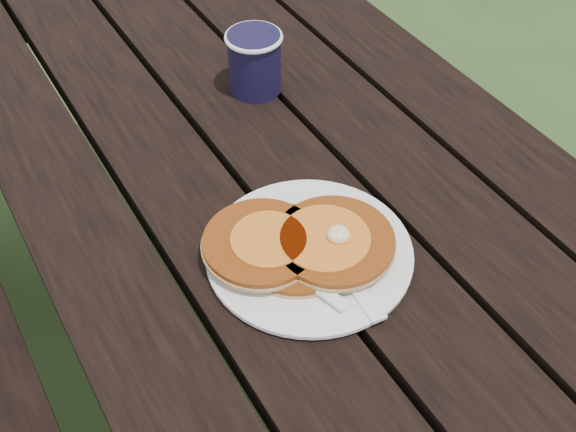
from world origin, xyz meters
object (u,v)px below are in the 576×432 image
plate (309,254)px  pancake_stack (300,244)px  coffee_cup (254,59)px  picnic_table (261,284)px

plate → pancake_stack: pancake_stack is taller
plate → coffee_cup: size_ratio=2.56×
picnic_table → plate: 0.47m
coffee_cup → plate: bearing=-108.3°
picnic_table → coffee_cup: coffee_cup is taller
picnic_table → plate: bearing=-103.9°
picnic_table → pancake_stack: 0.49m
picnic_table → plate: size_ratio=6.94×
plate → pancake_stack: (-0.01, 0.01, 0.02)m
plate → coffee_cup: bearing=71.7°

